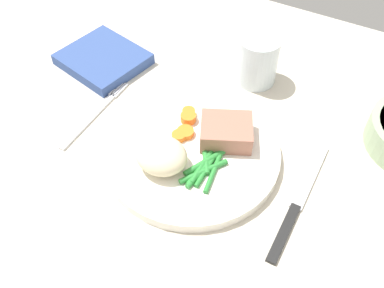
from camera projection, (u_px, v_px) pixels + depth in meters
dining_table at (165, 158)px, 62.42cm from camera, size 120.00×90.00×2.00cm
dinner_plate at (192, 152)px, 60.85cm from camera, size 24.78×24.78×1.60cm
meat_portion at (226, 132)px, 60.28cm from camera, size 8.98×8.38×3.01cm
mashed_potatoes at (161, 155)px, 56.84cm from camera, size 7.20×6.22×4.08cm
carrot_slices at (186, 124)px, 62.60cm from camera, size 3.35×6.70×1.18cm
green_beans at (205, 166)px, 57.82cm from camera, size 5.26×8.77×0.84cm
fork at (94, 115)px, 66.47cm from camera, size 1.44×16.60×0.40cm
knife at (298, 202)px, 56.20cm from camera, size 1.70×20.50×0.64cm
water_glass at (257, 62)px, 69.53cm from camera, size 6.67×6.67×8.09cm
napkin at (103, 59)px, 74.11cm from camera, size 15.42×14.38×1.94cm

